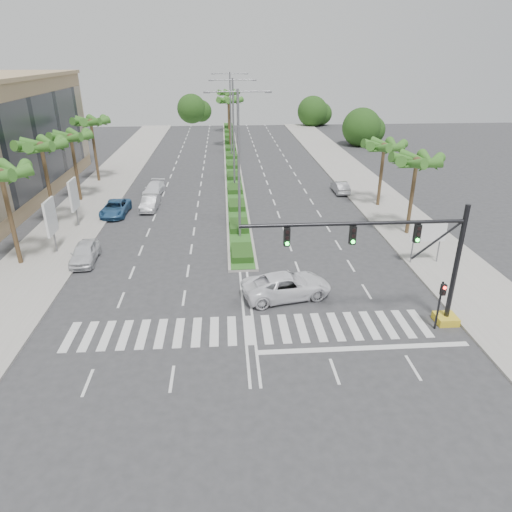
{
  "coord_description": "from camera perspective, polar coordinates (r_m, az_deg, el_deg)",
  "views": [
    {
      "loc": [
        -1.19,
        -21.97,
        14.46
      ],
      "look_at": [
        0.63,
        3.59,
        3.0
      ],
      "focal_mm": 32.0,
      "sensor_mm": 36.0,
      "label": 1
    }
  ],
  "objects": [
    {
      "name": "streetlight_far",
      "position": [
        68.41,
        -3.2,
        17.63
      ],
      "size": [
        5.1,
        0.25,
        12.0
      ],
      "color": "slate",
      "rests_on": "ground"
    },
    {
      "name": "car_crossing",
      "position": [
        29.36,
        3.86,
        -3.69
      ],
      "size": [
        6.17,
        3.79,
        1.6
      ],
      "primitive_type": "imported",
      "rotation": [
        0.0,
        0.0,
        1.78
      ],
      "color": "white",
      "rests_on": "ground"
    },
    {
      "name": "streetlight_mid",
      "position": [
        52.54,
        -2.83,
        15.69
      ],
      "size": [
        5.1,
        0.25,
        12.0
      ],
      "color": "slate",
      "rests_on": "ground"
    },
    {
      "name": "palm_median_a",
      "position": [
        77.32,
        -3.34,
        18.64
      ],
      "size": [
        4.57,
        4.68,
        8.05
      ],
      "color": "brown",
      "rests_on": "ground"
    },
    {
      "name": "footpath_left",
      "position": [
        46.52,
        -21.44,
        4.38
      ],
      "size": [
        6.0,
        120.0,
        0.15
      ],
      "primitive_type": "cube",
      "color": "gray",
      "rests_on": "ground"
    },
    {
      "name": "car_parked_d",
      "position": [
        52.41,
        -12.61,
        8.24
      ],
      "size": [
        2.27,
        4.65,
        1.3
      ],
      "primitive_type": "imported",
      "rotation": [
        0.0,
        0.0,
        -0.1
      ],
      "color": "white",
      "rests_on": "ground"
    },
    {
      "name": "ground",
      "position": [
        26.33,
        -0.82,
        -9.22
      ],
      "size": [
        160.0,
        160.0,
        0.0
      ],
      "primitive_type": "plane",
      "color": "#333335",
      "rests_on": "ground"
    },
    {
      "name": "palm_median_b",
      "position": [
        92.26,
        -3.52,
        19.52
      ],
      "size": [
        4.57,
        4.68,
        8.05
      ],
      "color": "brown",
      "rests_on": "ground"
    },
    {
      "name": "palm_left_end",
      "position": [
        58.52,
        -19.93,
        15.29
      ],
      "size": [
        4.57,
        4.68,
        7.75
      ],
      "color": "brown",
      "rests_on": "ground"
    },
    {
      "name": "palm_left_mid",
      "position": [
        43.43,
        -25.24,
        12.08
      ],
      "size": [
        4.57,
        4.68,
        7.95
      ],
      "color": "brown",
      "rests_on": "ground"
    },
    {
      "name": "median_grass",
      "position": [
        68.48,
        -3.05,
        12.06
      ],
      "size": [
        1.8,
        75.0,
        0.04
      ],
      "primitive_type": "cube",
      "color": "#24531C",
      "rests_on": "median"
    },
    {
      "name": "car_parked_b",
      "position": [
        47.21,
        -13.11,
        6.52
      ],
      "size": [
        1.64,
        4.32,
        1.41
      ],
      "primitive_type": "imported",
      "rotation": [
        0.0,
        0.0,
        -0.04
      ],
      "color": "#B3B3B8",
      "rests_on": "ground"
    },
    {
      "name": "streetlight_near",
      "position": [
        36.79,
        -2.18,
        12.07
      ],
      "size": [
        5.1,
        0.25,
        12.0
      ],
      "color": "slate",
      "rests_on": "ground"
    },
    {
      "name": "billboard_near",
      "position": [
        38.25,
        -24.29,
        4.42
      ],
      "size": [
        0.18,
        2.1,
        4.35
      ],
      "color": "slate",
      "rests_on": "ground"
    },
    {
      "name": "palm_left_far",
      "position": [
        50.98,
        -22.12,
        13.4
      ],
      "size": [
        4.57,
        4.68,
        7.35
      ],
      "color": "brown",
      "rests_on": "ground"
    },
    {
      "name": "billboard_far",
      "position": [
        43.67,
        -21.83,
        7.09
      ],
      "size": [
        0.18,
        2.1,
        4.35
      ],
      "color": "slate",
      "rests_on": "ground"
    },
    {
      "name": "direction_sign",
      "position": [
        35.46,
        20.71,
        2.69
      ],
      "size": [
        2.7,
        0.11,
        3.4
      ],
      "color": "slate",
      "rests_on": "ground"
    },
    {
      "name": "palm_left_near",
      "position": [
        36.29,
        -29.27,
        8.69
      ],
      "size": [
        4.57,
        4.68,
        7.55
      ],
      "color": "brown",
      "rests_on": "ground"
    },
    {
      "name": "palm_right_near",
      "position": [
        40.1,
        19.43,
        10.87
      ],
      "size": [
        4.57,
        4.68,
        7.05
      ],
      "color": "brown",
      "rests_on": "ground"
    },
    {
      "name": "median",
      "position": [
        68.5,
        -3.05,
        11.96
      ],
      "size": [
        2.2,
        75.0,
        0.2
      ],
      "primitive_type": "cube",
      "color": "gray",
      "rests_on": "ground"
    },
    {
      "name": "footpath_right",
      "position": [
        47.3,
        16.5,
        5.38
      ],
      "size": [
        6.0,
        120.0,
        0.15
      ],
      "primitive_type": "cube",
      "color": "gray",
      "rests_on": "ground"
    },
    {
      "name": "pedestrian_signal",
      "position": [
        27.32,
        22.12,
        -4.87
      ],
      "size": [
        0.28,
        0.36,
        3.0
      ],
      "color": "black",
      "rests_on": "ground"
    },
    {
      "name": "signal_gantry",
      "position": [
        26.7,
        19.42,
        -1.7
      ],
      "size": [
        12.6,
        1.2,
        7.2
      ],
      "color": "gold",
      "rests_on": "ground"
    },
    {
      "name": "car_parked_a",
      "position": [
        36.5,
        -20.64,
        0.38
      ],
      "size": [
        1.96,
        4.4,
        1.47
      ],
      "primitive_type": "imported",
      "rotation": [
        0.0,
        0.0,
        0.05
      ],
      "color": "silver",
      "rests_on": "ground"
    },
    {
      "name": "palm_right_far",
      "position": [
        47.46,
        15.71,
        12.85
      ],
      "size": [
        4.57,
        4.68,
        6.75
      ],
      "color": "brown",
      "rests_on": "ground"
    },
    {
      "name": "car_right",
      "position": [
        52.62,
        10.49,
        8.48
      ],
      "size": [
        1.41,
        3.98,
        1.31
      ],
      "primitive_type": "imported",
      "rotation": [
        0.0,
        0.0,
        3.15
      ],
      "color": "#A8A7AC",
      "rests_on": "ground"
    },
    {
      "name": "car_parked_c",
      "position": [
        46.42,
        -17.17,
        5.74
      ],
      "size": [
        2.41,
        4.98,
        1.37
      ],
      "primitive_type": "imported",
      "rotation": [
        0.0,
        0.0,
        -0.03
      ],
      "color": "#2D5C8B",
      "rests_on": "ground"
    }
  ]
}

